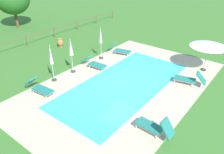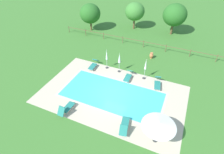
# 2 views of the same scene
# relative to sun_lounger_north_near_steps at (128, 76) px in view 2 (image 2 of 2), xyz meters

# --- Properties ---
(ground_plane) EXTENTS (160.00, 160.00, 0.00)m
(ground_plane) POSITION_rel_sun_lounger_north_near_steps_xyz_m (-0.60, -3.00, -0.37)
(ground_plane) COLOR #3D752D
(pool_deck_paving) EXTENTS (13.84, 8.52, 0.01)m
(pool_deck_paving) POSITION_rel_sun_lounger_north_near_steps_xyz_m (-0.60, -3.00, -0.37)
(pool_deck_paving) COLOR beige
(pool_deck_paving) RESTS_ON ground
(swimming_pool_water) EXTENTS (9.73, 4.40, 0.01)m
(swimming_pool_water) POSITION_rel_sun_lounger_north_near_steps_xyz_m (-0.60, -3.00, -0.37)
(swimming_pool_water) COLOR #42CCD6
(swimming_pool_water) RESTS_ON ground
(pool_coping_rim) EXTENTS (10.21, 4.88, 0.01)m
(pool_coping_rim) POSITION_rel_sun_lounger_north_near_steps_xyz_m (-0.60, -3.00, -0.36)
(pool_coping_rim) COLOR beige
(pool_coping_rim) RESTS_ON ground
(sun_lounger_north_near_steps) EXTENTS (0.70, 2.02, 0.84)m
(sun_lounger_north_near_steps) POSITION_rel_sun_lounger_north_near_steps_xyz_m (0.00, 0.00, 0.00)
(sun_lounger_north_near_steps) COLOR #237A70
(sun_lounger_north_near_steps) RESTS_ON ground
(sun_lounger_north_mid) EXTENTS (0.98, 1.99, 0.95)m
(sun_lounger_north_mid) POSITION_rel_sun_lounger_north_near_steps_xyz_m (1.93, -6.24, 0.02)
(sun_lounger_north_mid) COLOR #237A70
(sun_lounger_north_mid) RESTS_ON ground
(sun_lounger_north_far) EXTENTS (0.75, 1.99, 0.90)m
(sun_lounger_north_far) POSITION_rel_sun_lounger_north_near_steps_xyz_m (-4.45, 0.33, 0.01)
(sun_lounger_north_far) COLOR #237A70
(sun_lounger_north_far) RESTS_ON ground
(sun_lounger_north_end) EXTENTS (0.67, 1.83, 1.02)m
(sun_lounger_north_end) POSITION_rel_sun_lounger_north_near_steps_xyz_m (-3.35, -6.65, 0.03)
(sun_lounger_north_end) COLOR #237A70
(sun_lounger_north_end) RESTS_ON ground
(sun_lounger_south_near_corner) EXTENTS (0.98, 2.01, 0.92)m
(sun_lounger_south_near_corner) POSITION_rel_sun_lounger_north_near_steps_xyz_m (3.14, 0.07, 0.01)
(sun_lounger_south_near_corner) COLOR #237A70
(sun_lounger_south_near_corner) RESTS_ON ground
(patio_umbrella_open_foreground) EXTENTS (2.47, 2.47, 2.18)m
(patio_umbrella_open_foreground) POSITION_rel_sun_lounger_north_near_steps_xyz_m (4.45, -6.33, 1.57)
(patio_umbrella_open_foreground) COLOR #383838
(patio_umbrella_open_foreground) RESTS_ON ground
(patio_umbrella_closed_row_west) EXTENTS (0.32, 0.32, 2.40)m
(patio_umbrella_closed_row_west) POSITION_rel_sun_lounger_north_near_steps_xyz_m (-1.39, 0.75, 1.28)
(patio_umbrella_closed_row_west) COLOR #383838
(patio_umbrella_closed_row_west) RESTS_ON ground
(patio_umbrella_closed_row_mid_west) EXTENTS (0.32, 0.32, 2.43)m
(patio_umbrella_closed_row_mid_west) POSITION_rel_sun_lounger_north_near_steps_xyz_m (-2.97, 0.85, 1.18)
(patio_umbrella_closed_row_mid_west) COLOR #383838
(patio_umbrella_closed_row_mid_west) RESTS_ON ground
(patio_umbrella_closed_row_centre) EXTENTS (0.32, 0.32, 2.49)m
(patio_umbrella_closed_row_centre) POSITION_rel_sun_lounger_north_near_steps_xyz_m (1.56, 0.68, 1.25)
(patio_umbrella_closed_row_centre) COLOR #383838
(patio_umbrella_closed_row_centre) RESTS_ON ground
(terracotta_urn_near_fence) EXTENTS (0.48, 0.48, 0.78)m
(terracotta_urn_near_fence) POSITION_rel_sun_lounger_north_near_steps_xyz_m (1.23, 5.05, 0.05)
(terracotta_urn_near_fence) COLOR #C67547
(terracotta_urn_near_fence) RESTS_ON ground
(perimeter_fence) EXTENTS (24.59, 0.08, 1.05)m
(perimeter_fence) POSITION_rel_sun_lounger_north_near_steps_xyz_m (-0.50, 7.44, 0.32)
(perimeter_fence) COLOR brown
(perimeter_fence) RESTS_ON ground
(tree_far_west) EXTENTS (3.49, 3.49, 4.66)m
(tree_far_west) POSITION_rel_sun_lounger_north_near_steps_xyz_m (2.28, 13.34, 2.66)
(tree_far_west) COLOR brown
(tree_far_west) RESTS_ON ground
(tree_west_mid) EXTENTS (3.07, 3.07, 4.23)m
(tree_west_mid) POSITION_rel_sun_lounger_north_near_steps_xyz_m (-3.78, 13.02, 2.45)
(tree_west_mid) COLOR brown
(tree_west_mid) RESTS_ON ground
(tree_centre) EXTENTS (3.20, 3.20, 4.22)m
(tree_centre) POSITION_rel_sun_lounger_north_near_steps_xyz_m (-9.92, 9.58, 2.35)
(tree_centre) COLOR brown
(tree_centre) RESTS_ON ground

